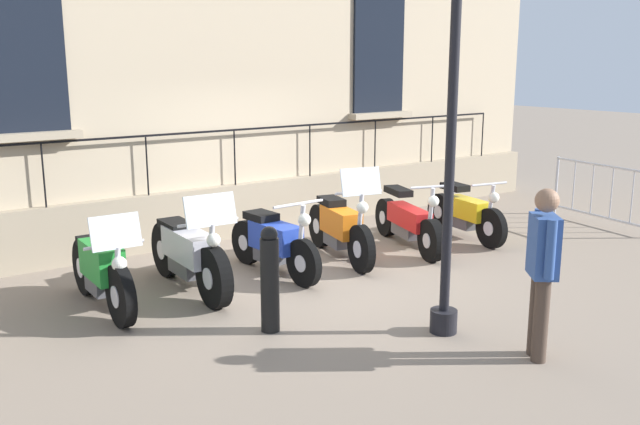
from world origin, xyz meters
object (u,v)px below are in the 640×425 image
motorcycle_silver (189,254)px  crowd_barrier (602,192)px  motorcycle_blue (274,243)px  motorcycle_orange (340,228)px  lamppost (453,84)px  pedestrian_standing (542,265)px  motorcycle_red (408,222)px  motorcycle_yellow (466,213)px  motorcycle_green (102,271)px  bollard (270,279)px

motorcycle_silver → crowd_barrier: (0.95, 7.15, 0.11)m
motorcycle_blue → motorcycle_orange: 1.13m
lamppost → pedestrian_standing: (0.96, 0.25, -1.61)m
motorcycle_red → pedestrian_standing: (3.60, -1.72, 0.52)m
motorcycle_yellow → pedestrian_standing: pedestrian_standing is taller
motorcycle_blue → motorcycle_orange: size_ratio=0.94×
motorcycle_green → pedestrian_standing: bearing=37.9°
crowd_barrier → motorcycle_green: bearing=-96.4°
motorcycle_blue → pedestrian_standing: size_ratio=1.17×
motorcycle_red → motorcycle_yellow: 1.11m
motorcycle_yellow → bollard: 4.71m
motorcycle_yellow → lamppost: (2.50, -3.07, 2.12)m
motorcycle_blue → lamppost: lamppost is taller
motorcycle_blue → motorcycle_red: size_ratio=0.91×
motorcycle_green → pedestrian_standing: size_ratio=1.19×
pedestrian_standing → motorcycle_silver: bearing=-154.4°
motorcycle_blue → crowd_barrier: 6.05m
motorcycle_red → bollard: bollard is taller
lamppost → crowd_barrier: size_ratio=1.90×
lamppost → crowd_barrier: 6.22m
motorcycle_green → pedestrian_standing: (3.67, 2.86, 0.47)m
crowd_barrier → pedestrian_standing: (2.76, -5.37, 0.35)m
motorcycle_orange → bollard: (1.66, -2.20, 0.11)m
motorcycle_yellow → pedestrian_standing: size_ratio=1.15×
motorcycle_silver → motorcycle_blue: 1.18m
motorcycle_red → motorcycle_yellow: bearing=82.9°
motorcycle_orange → pedestrian_standing: (3.70, -0.52, 0.46)m
lamppost → pedestrian_standing: size_ratio=2.38×
motorcycle_green → motorcycle_blue: bearing=89.4°
pedestrian_standing → motorcycle_red: bearing=154.5°
lamppost → motorcycle_silver: bearing=-150.8°
crowd_barrier → bollard: (0.71, -7.05, -0.00)m
motorcycle_yellow → bollard: size_ratio=1.68×
motorcycle_red → lamppost: bearing=-36.7°
motorcycle_orange → crowd_barrier: 4.94m
motorcycle_orange → motorcycle_yellow: bearing=84.1°
motorcycle_blue → bollard: (1.60, -1.07, 0.14)m
motorcycle_blue → pedestrian_standing: pedestrian_standing is taller
motorcycle_green → motorcycle_blue: 2.25m
motorcycle_orange → motorcycle_blue: bearing=-87.2°
motorcycle_green → motorcycle_silver: motorcycle_silver is taller
motorcycle_blue → lamppost: bearing=7.5°
motorcycle_silver → lamppost: size_ratio=0.55×
motorcycle_silver → motorcycle_blue: size_ratio=1.13×
motorcycle_silver → motorcycle_orange: 2.31m
motorcycle_green → motorcycle_red: size_ratio=0.93×
motorcycle_blue → motorcycle_green: bearing=-90.6°
motorcycle_orange → bollard: motorcycle_orange is taller
lamppost → crowd_barrier: bearing=107.7°
motorcycle_green → bollard: bearing=36.0°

